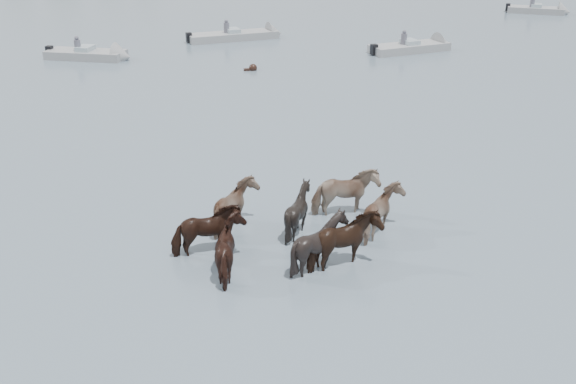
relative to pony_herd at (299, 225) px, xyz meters
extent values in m
plane|color=#4C606E|center=(-0.93, -0.84, -0.60)|extent=(400.00, 400.00, 0.00)
imported|color=black|center=(-2.42, 0.13, -0.02)|extent=(1.92, 1.15, 1.52)
imported|color=gray|center=(-1.43, 1.34, -0.02)|extent=(1.58, 1.75, 1.52)
imported|color=black|center=(0.18, 0.73, -0.02)|extent=(1.64, 1.54, 1.52)
imported|color=#7A6453|center=(1.75, 1.44, 0.03)|extent=(1.94, 0.93, 1.61)
imported|color=black|center=(-1.87, -0.93, -0.02)|extent=(1.63, 1.78, 1.52)
imported|color=black|center=(0.22, -1.22, 0.03)|extent=(1.77, 1.66, 1.61)
imported|color=black|center=(0.80, -1.33, 0.03)|extent=(2.10, 1.44, 1.62)
imported|color=#7F6456|center=(2.43, 0.04, -0.02)|extent=(1.64, 1.79, 1.51)
sphere|color=black|center=(2.35, 18.97, -0.48)|extent=(0.44, 0.44, 0.44)
cube|color=black|center=(2.10, 18.97, -0.58)|extent=(0.50, 0.22, 0.18)
cube|color=gray|center=(-6.49, 23.89, -0.40)|extent=(4.76, 3.27, 0.55)
cone|color=gray|center=(-4.43, 22.98, -0.40)|extent=(1.47, 1.83, 1.60)
cube|color=#99ADB7|center=(-6.49, 23.89, -0.05)|extent=(1.18, 1.35, 0.35)
cube|color=black|center=(-8.55, 24.79, -0.25)|extent=(0.46, 0.46, 0.60)
cylinder|color=#595966|center=(-6.89, 23.89, 0.15)|extent=(0.36, 0.36, 0.70)
sphere|color=#595966|center=(-6.89, 23.89, 0.60)|extent=(0.24, 0.24, 0.24)
cube|color=gray|center=(2.59, 27.26, -0.40)|extent=(5.99, 2.33, 0.55)
cone|color=gray|center=(5.48, 27.63, -0.40)|extent=(1.10, 1.70, 1.60)
cube|color=#99ADB7|center=(2.59, 27.26, -0.05)|extent=(0.94, 1.21, 0.35)
cube|color=black|center=(-0.30, 26.89, -0.25)|extent=(0.39, 0.39, 0.60)
cylinder|color=#595966|center=(2.19, 27.26, 0.15)|extent=(0.36, 0.36, 0.70)
sphere|color=#595966|center=(2.19, 27.26, 0.60)|extent=(0.24, 0.24, 0.24)
cube|color=gray|center=(12.35, 21.22, -0.40)|extent=(5.12, 2.42, 0.55)
cone|color=gray|center=(14.77, 21.64, -0.40)|extent=(1.16, 1.73, 1.60)
cube|color=#99ADB7|center=(12.35, 21.22, -0.05)|extent=(0.98, 1.24, 0.35)
cube|color=black|center=(9.92, 20.80, -0.25)|extent=(0.40, 0.40, 0.60)
cylinder|color=#595966|center=(11.95, 21.22, 0.15)|extent=(0.36, 0.36, 0.70)
sphere|color=#595966|center=(11.95, 21.22, 0.60)|extent=(0.24, 0.24, 0.24)
cube|color=gray|center=(27.93, 32.05, -0.40)|extent=(4.48, 3.64, 0.55)
cone|color=gray|center=(29.74, 30.91, -0.40)|extent=(1.61, 1.83, 1.60)
cube|color=#99ADB7|center=(27.93, 32.05, -0.05)|extent=(1.27, 1.37, 0.35)
cube|color=black|center=(26.11, 33.19, -0.25)|extent=(0.48, 0.48, 0.60)
cylinder|color=#595966|center=(27.53, 32.05, 0.15)|extent=(0.36, 0.36, 0.70)
camera|label=1|loc=(-3.76, -14.38, 7.84)|focal=39.74mm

